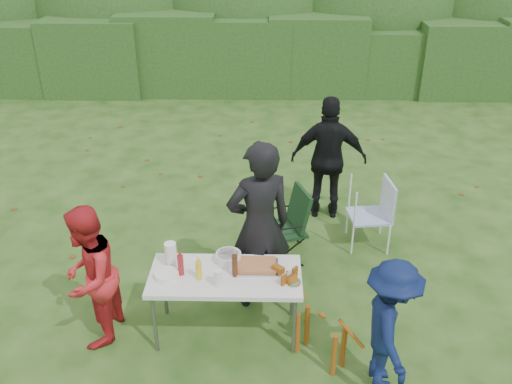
{
  "coord_description": "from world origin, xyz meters",
  "views": [
    {
      "loc": [
        0.58,
        -4.56,
        3.96
      ],
      "look_at": [
        0.46,
        0.98,
        1.0
      ],
      "focal_mm": 38.0,
      "sensor_mm": 36.0,
      "label": 1
    }
  ],
  "objects_px": {
    "beer_bottle": "(235,266)",
    "paper_towel_roll": "(171,254)",
    "folding_table": "(225,279)",
    "lawn_chair": "(369,213)",
    "dog": "(321,326)",
    "mustard_bottle": "(199,270)",
    "ketchup_bottle": "(181,265)",
    "child": "(390,327)",
    "camping_chair": "(282,226)",
    "person_cook": "(259,226)",
    "person_red_jacket": "(89,277)",
    "person_black_puffy": "(329,159)"
  },
  "relations": [
    {
      "from": "person_black_puffy",
      "to": "camping_chair",
      "type": "relative_size",
      "value": 1.85
    },
    {
      "from": "folding_table",
      "to": "beer_bottle",
      "type": "xyz_separation_m",
      "value": [
        0.1,
        -0.02,
        0.17
      ]
    },
    {
      "from": "child",
      "to": "dog",
      "type": "relative_size",
      "value": 1.53
    },
    {
      "from": "folding_table",
      "to": "paper_towel_roll",
      "type": "relative_size",
      "value": 5.77
    },
    {
      "from": "lawn_chair",
      "to": "ketchup_bottle",
      "type": "xyz_separation_m",
      "value": [
        -2.15,
        -1.71,
        0.39
      ]
    },
    {
      "from": "dog",
      "to": "paper_towel_roll",
      "type": "distance_m",
      "value": 1.63
    },
    {
      "from": "person_red_jacket",
      "to": "paper_towel_roll",
      "type": "relative_size",
      "value": 5.8
    },
    {
      "from": "camping_chair",
      "to": "mustard_bottle",
      "type": "relative_size",
      "value": 4.74
    },
    {
      "from": "child",
      "to": "mustard_bottle",
      "type": "relative_size",
      "value": 6.69
    },
    {
      "from": "dog",
      "to": "paper_towel_roll",
      "type": "xyz_separation_m",
      "value": [
        -1.48,
        0.5,
        0.45
      ]
    },
    {
      "from": "beer_bottle",
      "to": "lawn_chair",
      "type": "bearing_deg",
      "value": 46.87
    },
    {
      "from": "lawn_chair",
      "to": "folding_table",
      "type": "bearing_deg",
      "value": 37.86
    },
    {
      "from": "camping_chair",
      "to": "beer_bottle",
      "type": "distance_m",
      "value": 1.51
    },
    {
      "from": "folding_table",
      "to": "person_black_puffy",
      "type": "bearing_deg",
      "value": 63.13
    },
    {
      "from": "person_red_jacket",
      "to": "ketchup_bottle",
      "type": "height_order",
      "value": "person_red_jacket"
    },
    {
      "from": "child",
      "to": "mustard_bottle",
      "type": "xyz_separation_m",
      "value": [
        -1.74,
        0.56,
        0.17
      ]
    },
    {
      "from": "mustard_bottle",
      "to": "paper_towel_roll",
      "type": "bearing_deg",
      "value": 144.46
    },
    {
      "from": "folding_table",
      "to": "child",
      "type": "bearing_deg",
      "value": -22.99
    },
    {
      "from": "folding_table",
      "to": "lawn_chair",
      "type": "xyz_separation_m",
      "value": [
        1.72,
        1.71,
        -0.23
      ]
    },
    {
      "from": "ketchup_bottle",
      "to": "lawn_chair",
      "type": "bearing_deg",
      "value": 38.56
    },
    {
      "from": "dog",
      "to": "ketchup_bottle",
      "type": "height_order",
      "value": "ketchup_bottle"
    },
    {
      "from": "person_black_puffy",
      "to": "ketchup_bottle",
      "type": "distance_m",
      "value": 2.98
    },
    {
      "from": "mustard_bottle",
      "to": "paper_towel_roll",
      "type": "xyz_separation_m",
      "value": [
        -0.3,
        0.22,
        0.03
      ]
    },
    {
      "from": "person_red_jacket",
      "to": "camping_chair",
      "type": "distance_m",
      "value": 2.41
    },
    {
      "from": "mustard_bottle",
      "to": "person_cook",
      "type": "bearing_deg",
      "value": 46.78
    },
    {
      "from": "child",
      "to": "mustard_bottle",
      "type": "height_order",
      "value": "child"
    },
    {
      "from": "folding_table",
      "to": "paper_towel_roll",
      "type": "xyz_separation_m",
      "value": [
        -0.55,
        0.14,
        0.18
      ]
    },
    {
      "from": "mustard_bottle",
      "to": "beer_bottle",
      "type": "relative_size",
      "value": 0.83
    },
    {
      "from": "dog",
      "to": "camping_chair",
      "type": "relative_size",
      "value": 0.92
    },
    {
      "from": "folding_table",
      "to": "dog",
      "type": "distance_m",
      "value": 1.03
    },
    {
      "from": "child",
      "to": "lawn_chair",
      "type": "distance_m",
      "value": 2.36
    },
    {
      "from": "dog",
      "to": "mustard_bottle",
      "type": "bearing_deg",
      "value": 28.04
    },
    {
      "from": "paper_towel_roll",
      "to": "dog",
      "type": "bearing_deg",
      "value": -18.59
    },
    {
      "from": "lawn_chair",
      "to": "person_cook",
      "type": "bearing_deg",
      "value": 33.19
    },
    {
      "from": "ketchup_bottle",
      "to": "beer_bottle",
      "type": "distance_m",
      "value": 0.53
    },
    {
      "from": "child",
      "to": "beer_bottle",
      "type": "xyz_separation_m",
      "value": [
        -1.4,
        0.61,
        0.19
      ]
    },
    {
      "from": "person_black_puffy",
      "to": "child",
      "type": "xyz_separation_m",
      "value": [
        0.25,
        -3.1,
        -0.21
      ]
    },
    {
      "from": "camping_chair",
      "to": "lawn_chair",
      "type": "relative_size",
      "value": 1.04
    },
    {
      "from": "dog",
      "to": "mustard_bottle",
      "type": "distance_m",
      "value": 1.28
    },
    {
      "from": "person_cook",
      "to": "person_red_jacket",
      "type": "height_order",
      "value": "person_cook"
    },
    {
      "from": "person_cook",
      "to": "dog",
      "type": "height_order",
      "value": "person_cook"
    },
    {
      "from": "beer_bottle",
      "to": "paper_towel_roll",
      "type": "height_order",
      "value": "paper_towel_roll"
    },
    {
      "from": "beer_bottle",
      "to": "folding_table",
      "type": "bearing_deg",
      "value": 167.65
    },
    {
      "from": "folding_table",
      "to": "person_red_jacket",
      "type": "bearing_deg",
      "value": -175.77
    },
    {
      "from": "ketchup_bottle",
      "to": "mustard_bottle",
      "type": "bearing_deg",
      "value": -20.96
    },
    {
      "from": "child",
      "to": "ketchup_bottle",
      "type": "xyz_separation_m",
      "value": [
        -1.93,
        0.63,
        0.18
      ]
    },
    {
      "from": "person_cook",
      "to": "camping_chair",
      "type": "bearing_deg",
      "value": -127.82
    },
    {
      "from": "person_cook",
      "to": "mustard_bottle",
      "type": "relative_size",
      "value": 9.67
    },
    {
      "from": "person_cook",
      "to": "child",
      "type": "height_order",
      "value": "person_cook"
    },
    {
      "from": "child",
      "to": "lawn_chair",
      "type": "height_order",
      "value": "child"
    }
  ]
}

